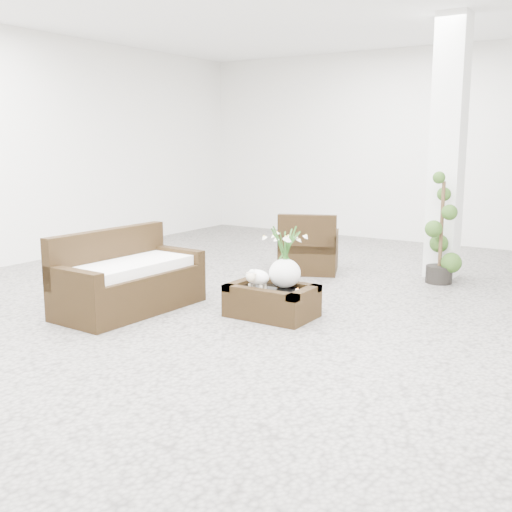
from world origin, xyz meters
The scene contains 9 objects.
ground centered at (0.00, 0.00, 0.00)m, with size 11.00×11.00×0.00m, color gray.
column centered at (1.20, 2.80, 1.75)m, with size 0.40×0.40×3.50m, color white.
coffee_table centered at (0.26, -0.20, 0.16)m, with size 0.90×0.60×0.31m, color #2F1F0D.
sheep_figurine centered at (0.14, -0.30, 0.42)m, with size 0.28×0.23×0.21m, color white.
planter_narcissus centered at (0.36, -0.10, 0.71)m, with size 0.44×0.44×0.80m, color white, non-canonical shape.
tealight centered at (0.56, -0.18, 0.33)m, with size 0.04×0.04×0.03m, color white.
armchair centered at (-0.50, 2.08, 0.43)m, with size 0.81×0.77×0.86m, color #2F1F0D.
loveseat centered at (-1.19, -0.84, 0.44)m, with size 1.66×0.80×0.89m, color #2F1F0D.
topiary centered at (1.30, 2.37, 0.72)m, with size 0.38×0.38×1.44m, color #264215, non-canonical shape.
Camera 1 is at (3.61, -5.72, 1.87)m, focal length 43.66 mm.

